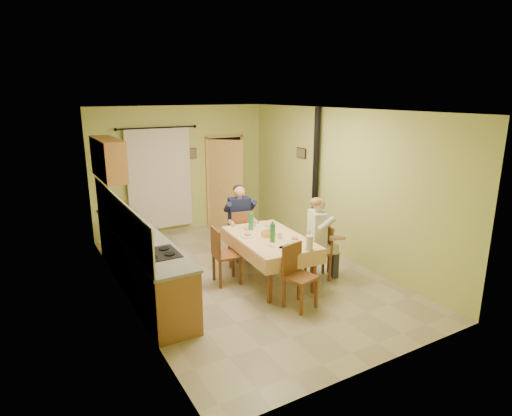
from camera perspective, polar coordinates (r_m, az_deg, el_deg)
floor at (r=7.52m, az=-1.29°, el=-8.91°), size 4.00×6.00×0.01m
room_shell at (r=6.98m, az=-1.38°, el=4.86°), size 4.04×6.04×2.82m
kitchen_run at (r=7.11m, az=-15.15°, el=-6.72°), size 0.64×3.64×1.56m
upper_cabinets at (r=7.95m, az=-19.14°, el=6.25°), size 0.35×1.40×0.70m
curtain at (r=9.52m, az=-12.71°, el=3.85°), size 1.70×0.07×2.22m
doorway at (r=10.05m, az=-4.10°, el=3.55°), size 0.96×0.60×2.15m
dining_table at (r=7.21m, az=1.85°, el=-6.73°), size 1.18×1.83×0.76m
tableware at (r=6.97m, az=2.36°, el=-3.60°), size 0.81×1.63×0.33m
chair_far at (r=8.14m, az=-2.10°, el=-4.81°), size 0.49×0.49×0.97m
chair_near at (r=6.39m, az=5.82°, el=-10.69°), size 0.48×0.48×0.95m
chair_right at (r=7.37m, az=8.31°, el=-7.16°), size 0.48×0.48×0.93m
chair_left at (r=7.15m, az=-4.03°, el=-7.75°), size 0.45×0.45×0.96m
man_far at (r=7.97m, az=-2.17°, el=-0.79°), size 0.63×0.54×1.39m
man_right at (r=7.16m, az=8.40°, el=-2.80°), size 0.57×0.64×1.39m
stove_flue at (r=8.66m, az=7.84°, el=1.37°), size 0.24×0.24×2.80m
picture_back at (r=9.76m, az=-8.49°, el=7.23°), size 0.19×0.03×0.23m
picture_right at (r=9.02m, az=6.05°, el=7.31°), size 0.03×0.31×0.21m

